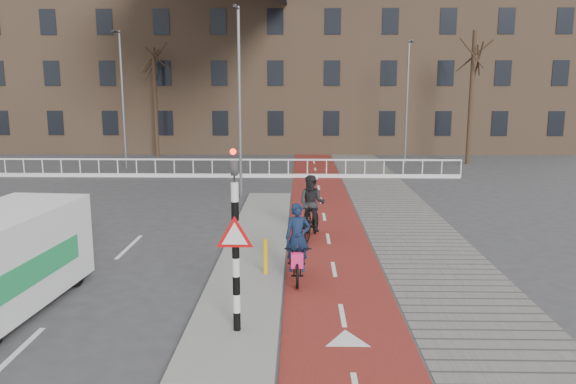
{
  "coord_description": "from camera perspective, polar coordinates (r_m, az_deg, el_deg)",
  "views": [
    {
      "loc": [
        0.59,
        -12.08,
        4.73
      ],
      "look_at": [
        0.23,
        5.0,
        1.5
      ],
      "focal_mm": 35.0,
      "sensor_mm": 36.0,
      "label": 1
    }
  ],
  "objects": [
    {
      "name": "tree_right",
      "position": [
        36.22,
        18.11,
        9.02
      ],
      "size": [
        0.27,
        0.27,
        7.99
      ],
      "primitive_type": "cylinder",
      "color": "black",
      "rests_on": "ground"
    },
    {
      "name": "sidewalk",
      "position": [
        22.88,
        10.5,
        -1.39
      ],
      "size": [
        3.0,
        60.0,
        0.01
      ],
      "primitive_type": "cube",
      "color": "slate",
      "rests_on": "ground"
    },
    {
      "name": "townhouse_row",
      "position": [
        44.33,
        -3.58,
        14.67
      ],
      "size": [
        46.0,
        10.0,
        15.9
      ],
      "color": "#7F6047",
      "rests_on": "ground"
    },
    {
      "name": "cyclist_far",
      "position": [
        17.54,
        2.43,
        -2.11
      ],
      "size": [
        1.0,
        1.95,
        2.01
      ],
      "rotation": [
        0.0,
        0.0,
        -0.25
      ],
      "color": "black",
      "rests_on": "bike_lane"
    },
    {
      "name": "bike_lane",
      "position": [
        22.6,
        3.47,
        -1.38
      ],
      "size": [
        2.5,
        60.0,
        0.01
      ],
      "primitive_type": "cube",
      "color": "maroon",
      "rests_on": "ground"
    },
    {
      "name": "curb_island",
      "position": [
        16.79,
        -3.27,
        -5.46
      ],
      "size": [
        1.8,
        16.0,
        0.12
      ],
      "primitive_type": "cube",
      "color": "gray",
      "rests_on": "ground"
    },
    {
      "name": "cyclist_near",
      "position": [
        13.86,
        0.98,
        -6.4
      ],
      "size": [
        0.68,
        1.86,
        1.93
      ],
      "rotation": [
        0.0,
        0.0,
        0.02
      ],
      "color": "black",
      "rests_on": "bike_lane"
    },
    {
      "name": "streetlight_near",
      "position": [
        23.89,
        -4.93,
        8.83
      ],
      "size": [
        0.12,
        0.12,
        7.93
      ],
      "primitive_type": "cylinder",
      "color": "slate",
      "rests_on": "ground"
    },
    {
      "name": "traffic_signal",
      "position": [
        10.49,
        -5.37,
        -4.48
      ],
      "size": [
        0.8,
        0.8,
        3.68
      ],
      "color": "black",
      "rests_on": "curb_island"
    },
    {
      "name": "bollard",
      "position": [
        14.06,
        -2.31,
        -6.56
      ],
      "size": [
        0.12,
        0.12,
        0.87
      ],
      "primitive_type": "cylinder",
      "color": "#E5A80C",
      "rests_on": "curb_island"
    },
    {
      "name": "streetlight_left",
      "position": [
        33.82,
        -16.42,
        8.86
      ],
      "size": [
        0.12,
        0.12,
        7.79
      ],
      "primitive_type": "cylinder",
      "color": "slate",
      "rests_on": "ground"
    },
    {
      "name": "tree_mid",
      "position": [
        38.99,
        -13.32,
        8.79
      ],
      "size": [
        0.26,
        0.26,
        7.23
      ],
      "primitive_type": "cylinder",
      "color": "black",
      "rests_on": "ground"
    },
    {
      "name": "streetlight_right",
      "position": [
        35.32,
        11.99,
        8.83
      ],
      "size": [
        0.12,
        0.12,
        7.43
      ],
      "primitive_type": "cylinder",
      "color": "slate",
      "rests_on": "ground"
    },
    {
      "name": "railing",
      "position": [
        29.94,
        -9.59,
        2.06
      ],
      "size": [
        28.0,
        0.1,
        0.99
      ],
      "color": "silver",
      "rests_on": "ground"
    },
    {
      "name": "ground",
      "position": [
        12.99,
        -1.52,
        -10.66
      ],
      "size": [
        120.0,
        120.0,
        0.0
      ],
      "primitive_type": "plane",
      "color": "#38383A",
      "rests_on": "ground"
    }
  ]
}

